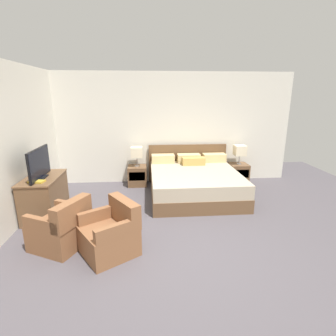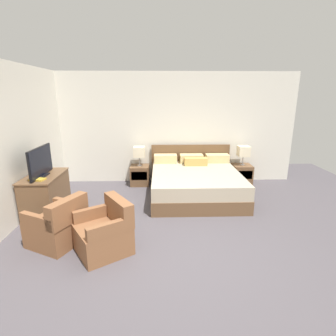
{
  "view_description": "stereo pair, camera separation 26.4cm",
  "coord_description": "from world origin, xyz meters",
  "px_view_note": "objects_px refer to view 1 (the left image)",
  "views": [
    {
      "loc": [
        -0.42,
        -3.35,
        2.19
      ],
      "look_at": [
        -0.0,
        1.77,
        0.75
      ],
      "focal_mm": 28.0,
      "sensor_mm": 36.0,
      "label": 1
    },
    {
      "loc": [
        -0.16,
        -3.37,
        2.19
      ],
      "look_at": [
        -0.0,
        1.77,
        0.75
      ],
      "focal_mm": 28.0,
      "sensor_mm": 36.0,
      "label": 2
    }
  ],
  "objects_px": {
    "nightstand_right": "(238,173)",
    "armchair_companion": "(111,234)",
    "bed": "(194,182)",
    "tv": "(39,164)",
    "armchair_by_window": "(62,229)",
    "book_red_cover": "(37,181)",
    "table_lamp_right": "(240,151)",
    "nightstand_left": "(137,176)",
    "dresser": "(45,196)",
    "table_lamp_left": "(137,152)"
  },
  "relations": [
    {
      "from": "bed",
      "to": "tv",
      "type": "relative_size",
      "value": 2.4
    },
    {
      "from": "table_lamp_right",
      "to": "dresser",
      "type": "xyz_separation_m",
      "value": [
        -4.23,
        -1.59,
        -0.45
      ]
    },
    {
      "from": "table_lamp_right",
      "to": "armchair_by_window",
      "type": "distance_m",
      "value": 4.53
    },
    {
      "from": "bed",
      "to": "armchair_companion",
      "type": "distance_m",
      "value": 2.66
    },
    {
      "from": "armchair_companion",
      "to": "tv",
      "type": "bearing_deg",
      "value": 137.31
    },
    {
      "from": "nightstand_left",
      "to": "dresser",
      "type": "relative_size",
      "value": 0.46
    },
    {
      "from": "book_red_cover",
      "to": "armchair_by_window",
      "type": "distance_m",
      "value": 1.11
    },
    {
      "from": "bed",
      "to": "book_red_cover",
      "type": "bearing_deg",
      "value": -158.91
    },
    {
      "from": "table_lamp_left",
      "to": "armchair_by_window",
      "type": "height_order",
      "value": "table_lamp_left"
    },
    {
      "from": "table_lamp_right",
      "to": "armchair_by_window",
      "type": "xyz_separation_m",
      "value": [
        -3.61,
        -2.69,
        -0.55
      ]
    },
    {
      "from": "bed",
      "to": "dresser",
      "type": "distance_m",
      "value": 3.06
    },
    {
      "from": "table_lamp_left",
      "to": "armchair_by_window",
      "type": "distance_m",
      "value": 2.93
    },
    {
      "from": "armchair_by_window",
      "to": "tv",
      "type": "bearing_deg",
      "value": 120.77
    },
    {
      "from": "table_lamp_right",
      "to": "dresser",
      "type": "distance_m",
      "value": 4.54
    },
    {
      "from": "armchair_by_window",
      "to": "nightstand_right",
      "type": "bearing_deg",
      "value": 36.66
    },
    {
      "from": "bed",
      "to": "table_lamp_left",
      "type": "bearing_deg",
      "value": 149.54
    },
    {
      "from": "nightstand_left",
      "to": "tv",
      "type": "distance_m",
      "value": 2.45
    },
    {
      "from": "table_lamp_right",
      "to": "book_red_cover",
      "type": "bearing_deg",
      "value": -155.87
    },
    {
      "from": "nightstand_left",
      "to": "nightstand_right",
      "type": "xyz_separation_m",
      "value": [
        2.58,
        0.0,
        0.0
      ]
    },
    {
      "from": "table_lamp_right",
      "to": "armchair_companion",
      "type": "xyz_separation_m",
      "value": [
        -2.86,
        -2.9,
        -0.55
      ]
    },
    {
      "from": "nightstand_right",
      "to": "table_lamp_left",
      "type": "height_order",
      "value": "table_lamp_left"
    },
    {
      "from": "bed",
      "to": "nightstand_left",
      "type": "xyz_separation_m",
      "value": [
        -1.29,
        0.76,
        -0.06
      ]
    },
    {
      "from": "nightstand_right",
      "to": "dresser",
      "type": "bearing_deg",
      "value": -159.39
    },
    {
      "from": "bed",
      "to": "armchair_by_window",
      "type": "xyz_separation_m",
      "value": [
        -2.32,
        -1.93,
        -0.02
      ]
    },
    {
      "from": "bed",
      "to": "armchair_by_window",
      "type": "distance_m",
      "value": 3.02
    },
    {
      "from": "book_red_cover",
      "to": "bed",
      "type": "bearing_deg",
      "value": 21.09
    },
    {
      "from": "armchair_companion",
      "to": "nightstand_left",
      "type": "bearing_deg",
      "value": 84.42
    },
    {
      "from": "bed",
      "to": "book_red_cover",
      "type": "relative_size",
      "value": 8.29
    },
    {
      "from": "dresser",
      "to": "book_red_cover",
      "type": "bearing_deg",
      "value": -86.2
    },
    {
      "from": "tv",
      "to": "armchair_by_window",
      "type": "relative_size",
      "value": 0.96
    },
    {
      "from": "nightstand_right",
      "to": "armchair_companion",
      "type": "xyz_separation_m",
      "value": [
        -2.86,
        -2.9,
        0.04
      ]
    },
    {
      "from": "table_lamp_left",
      "to": "armchair_companion",
      "type": "bearing_deg",
      "value": -95.58
    },
    {
      "from": "bed",
      "to": "armchair_by_window",
      "type": "relative_size",
      "value": 2.3
    },
    {
      "from": "book_red_cover",
      "to": "dresser",
      "type": "bearing_deg",
      "value": 93.8
    },
    {
      "from": "table_lamp_right",
      "to": "nightstand_left",
      "type": "bearing_deg",
      "value": -179.97
    },
    {
      "from": "bed",
      "to": "table_lamp_right",
      "type": "xyz_separation_m",
      "value": [
        1.29,
        0.76,
        0.53
      ]
    },
    {
      "from": "table_lamp_right",
      "to": "book_red_cover",
      "type": "height_order",
      "value": "table_lamp_right"
    },
    {
      "from": "table_lamp_left",
      "to": "armchair_by_window",
      "type": "relative_size",
      "value": 0.52
    },
    {
      "from": "table_lamp_left",
      "to": "armchair_companion",
      "type": "relative_size",
      "value": 0.51
    },
    {
      "from": "nightstand_right",
      "to": "armchair_companion",
      "type": "bearing_deg",
      "value": -134.62
    },
    {
      "from": "nightstand_left",
      "to": "tv",
      "type": "relative_size",
      "value": 0.55
    },
    {
      "from": "table_lamp_right",
      "to": "armchair_by_window",
      "type": "relative_size",
      "value": 0.52
    },
    {
      "from": "bed",
      "to": "tv",
      "type": "distance_m",
      "value": 3.15
    },
    {
      "from": "book_red_cover",
      "to": "nightstand_left",
      "type": "bearing_deg",
      "value": 49.12
    },
    {
      "from": "table_lamp_left",
      "to": "book_red_cover",
      "type": "relative_size",
      "value": 1.88
    },
    {
      "from": "table_lamp_left",
      "to": "dresser",
      "type": "distance_m",
      "value": 2.34
    },
    {
      "from": "nightstand_left",
      "to": "tv",
      "type": "bearing_deg",
      "value": -135.11
    },
    {
      "from": "table_lamp_left",
      "to": "table_lamp_right",
      "type": "relative_size",
      "value": 1.0
    },
    {
      "from": "table_lamp_right",
      "to": "armchair_companion",
      "type": "relative_size",
      "value": 0.51
    },
    {
      "from": "book_red_cover",
      "to": "armchair_companion",
      "type": "distance_m",
      "value": 1.76
    }
  ]
}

